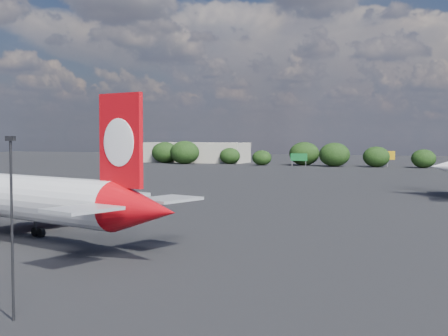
% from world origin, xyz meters
% --- Properties ---
extents(ground, '(500.00, 500.00, 0.00)m').
position_xyz_m(ground, '(0.00, 60.00, 0.00)').
color(ground, black).
rests_on(ground, ground).
extents(qantas_airliner, '(43.93, 42.14, 14.60)m').
position_xyz_m(qantas_airliner, '(-8.11, 12.64, 4.45)').
color(qantas_airliner, white).
rests_on(qantas_airliner, ground).
extents(apron_lamp_post, '(0.55, 0.30, 10.88)m').
position_xyz_m(apron_lamp_post, '(11.32, -10.59, 6.09)').
color(apron_lamp_post, black).
rests_on(apron_lamp_post, ground).
extents(terminal_building, '(42.00, 16.00, 8.00)m').
position_xyz_m(terminal_building, '(-65.00, 192.00, 4.00)').
color(terminal_building, '#A29B8C').
rests_on(terminal_building, ground).
extents(highway_sign, '(6.00, 0.30, 4.50)m').
position_xyz_m(highway_sign, '(-18.00, 176.00, 3.13)').
color(highway_sign, '#14682C').
rests_on(highway_sign, ground).
extents(billboard_yellow, '(5.00, 0.30, 5.50)m').
position_xyz_m(billboard_yellow, '(12.00, 182.00, 3.87)').
color(billboard_yellow, gold).
rests_on(billboard_yellow, ground).
extents(horizon_treeline, '(202.87, 15.29, 9.23)m').
position_xyz_m(horizon_treeline, '(5.89, 179.59, 3.91)').
color(horizon_treeline, black).
rests_on(horizon_treeline, ground).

